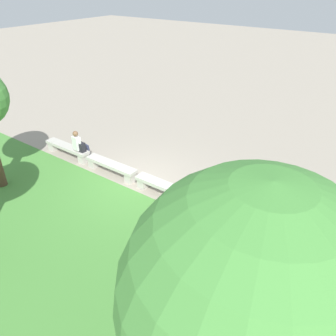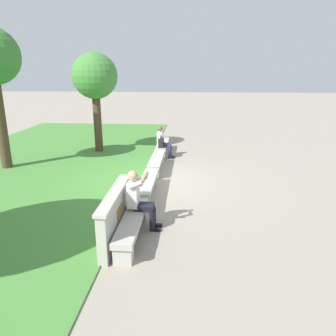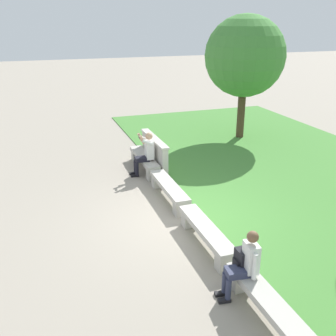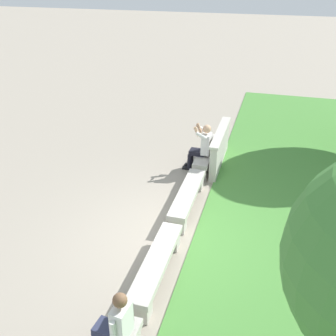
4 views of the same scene
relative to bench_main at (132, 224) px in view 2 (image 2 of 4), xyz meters
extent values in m
plane|color=gray|center=(3.56, 0.00, -0.31)|extent=(80.00, 80.00, 0.00)
cube|color=#478438|center=(3.56, 4.38, -0.29)|extent=(21.29, 8.00, 0.03)
cube|color=#B7B2A8|center=(0.00, 0.00, 0.08)|extent=(2.16, 0.40, 0.12)
cube|color=#B7B2A8|center=(-0.90, 0.00, -0.14)|extent=(0.28, 0.34, 0.33)
cube|color=#B7B2A8|center=(0.90, 0.00, -0.14)|extent=(0.28, 0.34, 0.33)
cube|color=#B7B2A8|center=(2.38, 0.00, 0.08)|extent=(2.16, 0.40, 0.12)
cube|color=#B7B2A8|center=(1.48, 0.00, -0.14)|extent=(0.28, 0.34, 0.33)
cube|color=#B7B2A8|center=(3.28, 0.00, -0.14)|extent=(0.28, 0.34, 0.33)
cube|color=#B7B2A8|center=(4.75, 0.00, 0.08)|extent=(2.16, 0.40, 0.12)
cube|color=#B7B2A8|center=(3.85, 0.00, -0.14)|extent=(0.28, 0.34, 0.33)
cube|color=#B7B2A8|center=(5.65, 0.00, -0.14)|extent=(0.28, 0.34, 0.33)
cube|color=#B7B2A8|center=(7.13, 0.00, 0.08)|extent=(2.16, 0.40, 0.12)
cube|color=#B7B2A8|center=(6.23, 0.00, -0.14)|extent=(0.28, 0.34, 0.33)
cube|color=#B7B2A8|center=(8.03, 0.00, -0.14)|extent=(0.28, 0.34, 0.33)
cube|color=#B7B2A8|center=(0.00, 0.34, 0.17)|extent=(2.18, 0.18, 0.95)
cube|color=beige|center=(0.00, 0.34, 0.67)|extent=(2.24, 0.24, 0.06)
cube|color=brown|center=(0.00, 0.24, 0.28)|extent=(0.44, 0.02, 0.22)
cube|color=black|center=(0.33, -0.44, -0.28)|extent=(0.11, 0.24, 0.06)
cylinder|color=black|center=(0.33, -0.38, -0.07)|extent=(0.11, 0.11, 0.42)
cube|color=black|center=(0.53, -0.45, -0.28)|extent=(0.11, 0.24, 0.06)
cylinder|color=black|center=(0.53, -0.38, -0.07)|extent=(0.11, 0.11, 0.42)
cube|color=black|center=(0.44, -0.19, 0.20)|extent=(0.32, 0.43, 0.12)
cube|color=silver|center=(0.45, 0.04, 0.48)|extent=(0.35, 0.24, 0.56)
sphere|color=tan|center=(0.45, 0.04, 0.90)|extent=(0.22, 0.22, 0.22)
cylinder|color=silver|center=(0.26, -0.05, 0.77)|extent=(0.10, 0.31, 0.21)
cylinder|color=tan|center=(0.32, -0.19, 0.85)|extent=(0.11, 0.19, 0.27)
cylinder|color=silver|center=(0.64, -0.07, 0.77)|extent=(0.10, 0.31, 0.21)
cylinder|color=tan|center=(0.57, -0.21, 0.85)|extent=(0.09, 0.19, 0.27)
cube|color=black|center=(0.44, -0.26, 0.89)|extent=(0.15, 0.02, 0.08)
cube|color=black|center=(6.29, -0.41, -0.28)|extent=(0.13, 0.23, 0.06)
cylinder|color=#2D334C|center=(6.30, -0.35, -0.07)|extent=(0.10, 0.10, 0.42)
cube|color=black|center=(6.47, -0.43, -0.28)|extent=(0.13, 0.23, 0.06)
cylinder|color=#2D334C|center=(6.48, -0.37, -0.07)|extent=(0.10, 0.10, 0.42)
cube|color=#2D334C|center=(6.41, -0.18, 0.20)|extent=(0.33, 0.43, 0.12)
cube|color=silver|center=(6.44, 0.04, 0.46)|extent=(0.34, 0.24, 0.52)
sphere|color=brown|center=(6.44, 0.04, 0.85)|extent=(0.20, 0.20, 0.20)
cylinder|color=silver|center=(6.24, 0.04, 0.41)|extent=(0.08, 0.08, 0.48)
cylinder|color=silver|center=(6.64, 0.00, 0.41)|extent=(0.08, 0.08, 0.48)
cube|color=black|center=(6.26, -0.01, 0.32)|extent=(0.28, 0.20, 0.36)
cube|color=black|center=(6.26, -0.12, 0.25)|extent=(0.20, 0.06, 0.16)
torus|color=black|center=(6.26, -0.01, 0.52)|extent=(0.10, 0.02, 0.10)
cylinder|color=#4C3826|center=(4.60, 5.31, 1.30)|extent=(0.36, 0.36, 3.21)
cylinder|color=#4C3826|center=(7.26, 2.73, 0.97)|extent=(0.33, 0.33, 2.55)
sphere|color=#428438|center=(7.26, 2.73, 2.79)|extent=(1.82, 1.82, 1.82)
camera|label=1|loc=(-2.79, 7.05, 5.90)|focal=35.00mm
camera|label=2|loc=(-6.04, -1.19, 3.08)|focal=35.00mm
camera|label=3|loc=(11.27, -3.09, 4.21)|focal=42.00mm
camera|label=4|loc=(9.83, 1.65, 4.74)|focal=42.00mm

